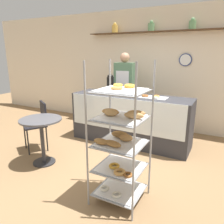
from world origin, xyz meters
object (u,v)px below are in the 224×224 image
person_worker (124,90)px  cafe_table (42,130)px  pastry_rack (120,139)px  donut_tray_counter (154,97)px  cafe_chair (39,121)px  coffee_carafe (110,84)px

person_worker → cafe_table: person_worker is taller
pastry_rack → donut_tray_counter: (-0.14, 1.67, 0.19)m
cafe_chair → pastry_rack: bearing=14.2°
person_worker → cafe_chair: bearing=-121.2°
person_worker → coffee_carafe: bearing=-105.5°
cafe_table → donut_tray_counter: 2.01m
pastry_rack → cafe_table: pastry_rack is taller
pastry_rack → cafe_table: 1.53m
pastry_rack → cafe_chair: (-1.93, 0.62, -0.24)m
cafe_table → cafe_chair: (-0.44, 0.37, -0.01)m
donut_tray_counter → coffee_carafe: bearing=173.5°
person_worker → donut_tray_counter: (0.83, -0.54, 0.02)m
person_worker → cafe_table: 2.07m
person_worker → pastry_rack: bearing=-66.2°
coffee_carafe → donut_tray_counter: coffee_carafe is taller
coffee_carafe → person_worker: bearing=74.5°
cafe_chair → donut_tray_counter: 2.12m
person_worker → donut_tray_counter: size_ratio=3.56×
cafe_chair → coffee_carafe: 1.55m
cafe_chair → coffee_carafe: (0.84, 1.16, 0.58)m
cafe_chair → donut_tray_counter: bearing=62.2°
cafe_table → person_worker: bearing=75.2°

